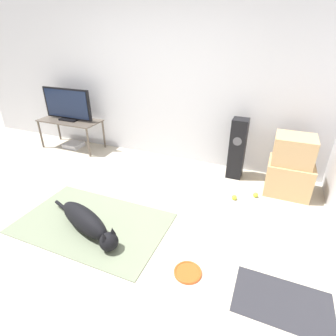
# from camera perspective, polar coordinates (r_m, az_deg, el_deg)

# --- Properties ---
(ground_plane) EXTENTS (12.00, 12.00, 0.00)m
(ground_plane) POSITION_cam_1_polar(r_m,az_deg,el_deg) (3.23, -16.61, -11.52)
(ground_plane) COLOR #BCB29E
(wall_back) EXTENTS (8.00, 0.06, 2.55)m
(wall_back) POSITION_cam_1_polar(r_m,az_deg,el_deg) (4.39, -1.34, 18.34)
(wall_back) COLOR silver
(wall_back) RESTS_ON ground_plane
(area_rug) EXTENTS (1.70, 1.06, 0.01)m
(area_rug) POSITION_cam_1_polar(r_m,az_deg,el_deg) (3.23, -16.11, -11.42)
(area_rug) COLOR slate
(area_rug) RESTS_ON ground_plane
(dog) EXTENTS (1.15, 0.49, 0.27)m
(dog) POSITION_cam_1_polar(r_m,az_deg,el_deg) (3.03, -17.26, -11.17)
(dog) COLOR black
(dog) RESTS_ON area_rug
(frisbee) EXTENTS (0.26, 0.26, 0.03)m
(frisbee) POSITION_cam_1_polar(r_m,az_deg,el_deg) (2.60, 4.33, -21.68)
(frisbee) COLOR #DB511E
(frisbee) RESTS_ON ground_plane
(cardboard_box_lower) EXTENTS (0.57, 0.49, 0.45)m
(cardboard_box_lower) POSITION_cam_1_polar(r_m,az_deg,el_deg) (3.91, 24.73, -1.87)
(cardboard_box_lower) COLOR tan
(cardboard_box_lower) RESTS_ON ground_plane
(cardboard_box_upper) EXTENTS (0.49, 0.43, 0.37)m
(cardboard_box_upper) POSITION_cam_1_polar(r_m,az_deg,el_deg) (3.74, 25.71, 3.60)
(cardboard_box_upper) COLOR tan
(cardboard_box_upper) RESTS_ON cardboard_box_lower
(floor_speaker) EXTENTS (0.22, 0.23, 0.90)m
(floor_speaker) POSITION_cam_1_polar(r_m,az_deg,el_deg) (3.98, 14.85, 4.04)
(floor_speaker) COLOR black
(floor_speaker) RESTS_ON ground_plane
(tv_stand) EXTENTS (1.16, 0.51, 0.54)m
(tv_stand) POSITION_cam_1_polar(r_m,az_deg,el_deg) (5.22, -20.50, 9.14)
(tv_stand) COLOR brown
(tv_stand) RESTS_ON ground_plane
(tv) EXTENTS (0.99, 0.20, 0.57)m
(tv) POSITION_cam_1_polar(r_m,az_deg,el_deg) (5.13, -21.11, 12.71)
(tv) COLOR black
(tv) RESTS_ON tv_stand
(tennis_ball_by_boxes) EXTENTS (0.07, 0.07, 0.07)m
(tennis_ball_by_boxes) POSITION_cam_1_polar(r_m,az_deg,el_deg) (3.72, 18.52, -5.57)
(tennis_ball_by_boxes) COLOR #C6E033
(tennis_ball_by_boxes) RESTS_ON ground_plane
(tennis_ball_near_speaker) EXTENTS (0.07, 0.07, 0.07)m
(tennis_ball_near_speaker) POSITION_cam_1_polar(r_m,az_deg,el_deg) (3.59, 14.22, -6.21)
(tennis_ball_near_speaker) COLOR #C6E033
(tennis_ball_near_speaker) RESTS_ON ground_plane
(game_console) EXTENTS (0.32, 0.29, 0.08)m
(game_console) POSITION_cam_1_polar(r_m,az_deg,el_deg) (5.38, -19.83, 4.74)
(game_console) COLOR #B7B7BC
(game_console) RESTS_ON ground_plane
(door_mat) EXTENTS (0.78, 0.49, 0.01)m
(door_mat) POSITION_cam_1_polar(r_m,az_deg,el_deg) (2.60, 23.64, -25.17)
(door_mat) COLOR #28282D
(door_mat) RESTS_ON ground_plane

